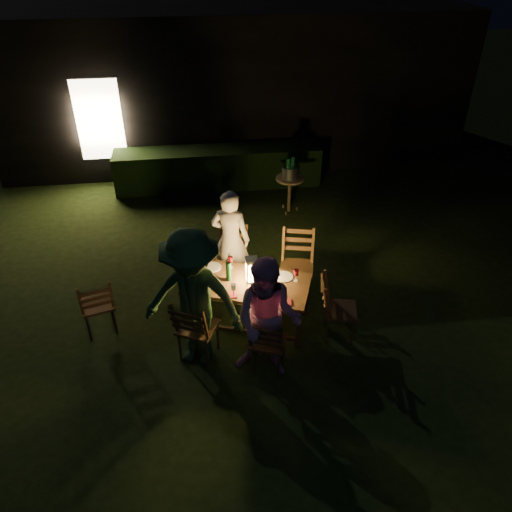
{
  "coord_description": "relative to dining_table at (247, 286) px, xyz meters",
  "views": [
    {
      "loc": [
        -0.99,
        -5.85,
        4.65
      ],
      "look_at": [
        -0.26,
        -0.37,
        0.92
      ],
      "focal_mm": 35.0,
      "sensor_mm": 36.0,
      "label": 1
    }
  ],
  "objects": [
    {
      "name": "dining_table",
      "position": [
        0.0,
        0.0,
        0.0
      ],
      "size": [
        1.81,
        1.33,
        0.68
      ],
      "rotation": [
        0.0,
        0.0,
        -0.36
      ],
      "color": "#482C18",
      "rests_on": "ground"
    },
    {
      "name": "chair_far_right",
      "position": [
        0.78,
        0.53,
        -0.29
      ],
      "size": [
        0.57,
        0.6,
        1.05
      ],
      "rotation": [
        0.0,
        0.0,
        2.91
      ],
      "color": "#482C18",
      "rests_on": "ground"
    },
    {
      "name": "bottle_bucket_a",
      "position": [
        1.11,
        3.02,
        0.25
      ],
      "size": [
        0.07,
        0.07,
        0.32
      ],
      "primitive_type": "cylinder",
      "color": "#0F471E",
      "rests_on": "side_table"
    },
    {
      "name": "plate_far_right",
      "position": [
        0.5,
        0.05,
        0.07
      ],
      "size": [
        0.25,
        0.25,
        0.01
      ],
      "primitive_type": "cylinder",
      "color": "white",
      "rests_on": "dining_table"
    },
    {
      "name": "garden_envelope",
      "position": [
        0.4,
        6.77,
        0.97
      ],
      "size": [
        40.0,
        40.0,
        3.2
      ],
      "color": "black",
      "rests_on": "ground"
    },
    {
      "name": "chair_end",
      "position": [
        1.15,
        -0.43,
        -0.32
      ],
      "size": [
        0.54,
        0.52,
        0.96
      ],
      "rotation": [
        0.0,
        0.0,
        -1.8
      ],
      "color": "#482C18",
      "rests_on": "ground"
    },
    {
      "name": "wineglass_a",
      "position": [
        -0.18,
        0.37,
        0.16
      ],
      "size": [
        0.06,
        0.06,
        0.18
      ],
      "primitive_type": null,
      "color": "#59070F",
      "rests_on": "dining_table"
    },
    {
      "name": "wineglass_c",
      "position": [
        0.18,
        -0.37,
        0.16
      ],
      "size": [
        0.06,
        0.06,
        0.18
      ],
      "primitive_type": null,
      "color": "#59070F",
      "rests_on": "dining_table"
    },
    {
      "name": "napkin_left",
      "position": [
        -0.25,
        -0.25,
        0.07
      ],
      "size": [
        0.18,
        0.14,
        0.01
      ],
      "primitive_type": "cube",
      "color": "red",
      "rests_on": "dining_table"
    },
    {
      "name": "wineglass_e",
      "position": [
        -0.2,
        -0.25,
        0.16
      ],
      "size": [
        0.06,
        0.06,
        0.18
      ],
      "primitive_type": null,
      "color": "silver",
      "rests_on": "dining_table"
    },
    {
      "name": "chair_spare",
      "position": [
        -1.98,
        0.09,
        -0.33
      ],
      "size": [
        0.52,
        0.55,
        0.94
      ],
      "rotation": [
        0.0,
        0.0,
        0.27
      ],
      "color": "#482C18",
      "rests_on": "ground"
    },
    {
      "name": "bottle_table",
      "position": [
        -0.23,
        0.09,
        0.21
      ],
      "size": [
        0.07,
        0.07,
        0.28
      ],
      "primitive_type": "cylinder",
      "color": "#0F471E",
      "rests_on": "dining_table"
    },
    {
      "name": "chair_near_left",
      "position": [
        -0.69,
        -0.56,
        -0.31
      ],
      "size": [
        0.61,
        0.63,
        1.0
      ],
      "rotation": [
        0.0,
        0.0,
        -0.47
      ],
      "color": "#482C18",
      "rests_on": "ground"
    },
    {
      "name": "bottle_bucket_b",
      "position": [
        1.21,
        3.1,
        0.25
      ],
      "size": [
        0.07,
        0.07,
        0.32
      ],
      "primitive_type": "cylinder",
      "color": "#0F471E",
      "rests_on": "side_table"
    },
    {
      "name": "phone",
      "position": [
        -0.69,
        -0.06,
        0.07
      ],
      "size": [
        0.14,
        0.07,
        0.01
      ],
      "primitive_type": "cube",
      "color": "black",
      "rests_on": "dining_table"
    },
    {
      "name": "ice_bucket",
      "position": [
        1.16,
        3.06,
        0.2
      ],
      "size": [
        0.3,
        0.3,
        0.22
      ],
      "primitive_type": "cylinder",
      "color": "#A5A8AD",
      "rests_on": "side_table"
    },
    {
      "name": "plate_far_left",
      "position": [
        -0.44,
        0.4,
        0.07
      ],
      "size": [
        0.25,
        0.25,
        0.01
      ],
      "primitive_type": "cylinder",
      "color": "white",
      "rests_on": "dining_table"
    },
    {
      "name": "wineglass_d",
      "position": [
        0.64,
        -0.05,
        0.16
      ],
      "size": [
        0.06,
        0.06,
        0.18
      ],
      "primitive_type": null,
      "color": "#59070F",
      "rests_on": "dining_table"
    },
    {
      "name": "side_table",
      "position": [
        1.16,
        3.06,
        0.0
      ],
      "size": [
        0.52,
        0.52,
        0.7
      ],
      "color": "brown",
      "rests_on": "ground"
    },
    {
      "name": "plate_near_right",
      "position": [
        0.34,
        -0.36,
        0.07
      ],
      "size": [
        0.25,
        0.25,
        0.01
      ],
      "primitive_type": "cylinder",
      "color": "white",
      "rests_on": "dining_table"
    },
    {
      "name": "napkin_right",
      "position": [
        0.41,
        -0.47,
        0.07
      ],
      "size": [
        0.18,
        0.14,
        0.01
      ],
      "primitive_type": "cube",
      "color": "red",
      "rests_on": "dining_table"
    },
    {
      "name": "chair_near_right",
      "position": [
        0.15,
        -0.88,
        -0.34
      ],
      "size": [
        0.53,
        0.55,
        0.9
      ],
      "rotation": [
        0.0,
        0.0,
        -0.38
      ],
      "color": "#482C18",
      "rests_on": "ground"
    },
    {
      "name": "chair_far_left",
      "position": [
        -0.15,
        0.88,
        -0.31
      ],
      "size": [
        0.58,
        0.6,
        1.0
      ],
      "rotation": [
        0.0,
        0.0,
        2.8
      ],
      "color": "#482C18",
      "rests_on": "ground"
    },
    {
      "name": "wineglass_b",
      "position": [
        -0.72,
        0.14,
        0.16
      ],
      "size": [
        0.06,
        0.06,
        0.18
      ],
      "primitive_type": null,
      "color": "#59070F",
      "rests_on": "dining_table"
    },
    {
      "name": "person_house_side",
      "position": [
        -0.13,
        0.93,
        0.17
      ],
      "size": [
        0.67,
        0.55,
        1.57
      ],
      "primitive_type": "imported",
      "rotation": [
        0.0,
        0.0,
        2.78
      ],
      "color": "beige",
      "rests_on": "ground"
    },
    {
      "name": "lantern",
      "position": [
        0.06,
        0.03,
        0.22
      ],
      "size": [
        0.16,
        0.16,
        0.35
      ],
      "color": "white",
      "rests_on": "dining_table"
    },
    {
      "name": "person_opp_left",
      "position": [
        -0.71,
        -0.61,
        0.33
      ],
      "size": [
        1.39,
        1.09,
        1.89
      ],
      "primitive_type": "imported",
      "rotation": [
        0.0,
        0.0,
        -0.36
      ],
      "color": "#2E562B",
      "rests_on": "ground"
    },
    {
      "name": "person_opp_right",
      "position": [
        0.13,
        -0.93,
        0.2
      ],
      "size": [
        0.96,
        0.86,
        1.63
      ],
      "primitive_type": "imported",
      "rotation": [
        0.0,
        0.0,
        -0.36
      ],
      "color": "#CC8CB5",
      "rests_on": "ground"
    },
    {
      "name": "plate_near_left",
      "position": [
        -0.59,
        -0.01,
        0.07
      ],
      "size": [
        0.25,
        0.25,
        0.01
      ],
      "primitive_type": "cylinder",
      "color": "white",
      "rests_on": "dining_table"
    }
  ]
}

